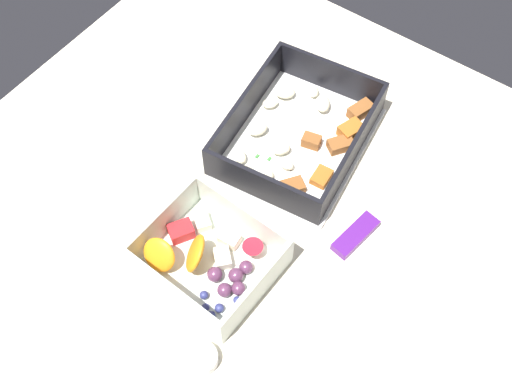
% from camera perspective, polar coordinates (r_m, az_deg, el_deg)
% --- Properties ---
extents(table_surface, '(0.80, 0.80, 0.02)m').
position_cam_1_polar(table_surface, '(0.83, -1.08, -1.94)').
color(table_surface, beige).
rests_on(table_surface, ground).
extents(pasta_container, '(0.24, 0.20, 0.06)m').
position_cam_1_polar(pasta_container, '(0.87, 3.98, 5.25)').
color(pasta_container, white).
rests_on(pasta_container, table_surface).
extents(fruit_bowl, '(0.14, 0.16, 0.06)m').
position_cam_1_polar(fruit_bowl, '(0.77, -4.42, -5.98)').
color(fruit_bowl, silver).
rests_on(fruit_bowl, table_surface).
extents(candy_bar, '(0.07, 0.03, 0.01)m').
position_cam_1_polar(candy_bar, '(0.80, 9.05, -3.90)').
color(candy_bar, '#51197A').
rests_on(candy_bar, table_surface).
extents(paper_cup_liner, '(0.04, 0.04, 0.02)m').
position_cam_1_polar(paper_cup_liner, '(0.73, -4.99, -14.87)').
color(paper_cup_liner, white).
rests_on(paper_cup_liner, table_surface).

